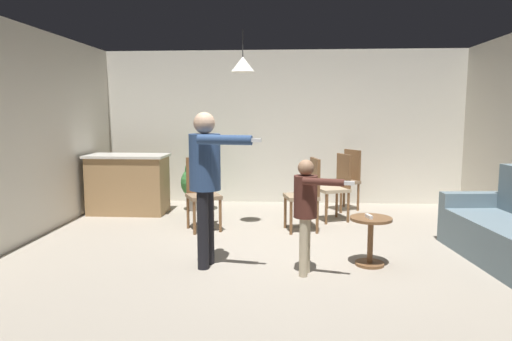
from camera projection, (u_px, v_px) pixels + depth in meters
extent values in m
plane|color=#9E9384|center=(278.00, 256.00, 5.21)|extent=(7.68, 7.68, 0.00)
cube|color=silver|center=(282.00, 127.00, 8.21)|extent=(6.40, 0.10, 2.70)
cube|color=slate|center=(512.00, 242.00, 4.96)|extent=(0.99, 1.52, 0.45)
cube|color=slate|center=(474.00, 217.00, 5.75)|extent=(0.86, 0.26, 0.63)
cylinder|color=brown|center=(499.00, 239.00, 5.78)|extent=(0.05, 0.05, 0.06)
cylinder|color=brown|center=(448.00, 240.00, 5.76)|extent=(0.05, 0.05, 0.06)
cube|color=#99754C|center=(128.00, 185.00, 7.38)|extent=(1.20, 0.60, 0.91)
cube|color=beige|center=(127.00, 156.00, 7.32)|extent=(1.26, 0.66, 0.04)
cylinder|color=brown|center=(371.00, 219.00, 4.84)|extent=(0.44, 0.44, 0.03)
cylinder|color=brown|center=(370.00, 243.00, 4.88)|extent=(0.06, 0.06, 0.49)
cylinder|color=brown|center=(370.00, 264.00, 4.91)|extent=(0.31, 0.31, 0.03)
cylinder|color=black|center=(208.00, 226.00, 4.91)|extent=(0.12, 0.12, 0.82)
cylinder|color=black|center=(203.00, 230.00, 4.74)|extent=(0.12, 0.12, 0.82)
cylinder|color=navy|center=(205.00, 162.00, 4.74)|extent=(0.32, 0.32, 0.58)
sphere|color=#D8AD8C|center=(204.00, 123.00, 4.69)|extent=(0.22, 0.22, 0.22)
cylinder|color=navy|center=(211.00, 163.00, 4.92)|extent=(0.10, 0.10, 0.55)
cylinder|color=navy|center=(224.00, 140.00, 4.46)|extent=(0.55, 0.19, 0.10)
cube|color=white|center=(255.00, 140.00, 4.39)|extent=(0.13, 0.06, 0.04)
cylinder|color=tan|center=(306.00, 244.00, 4.65)|extent=(0.09, 0.09, 0.59)
cylinder|color=tan|center=(303.00, 248.00, 4.53)|extent=(0.09, 0.09, 0.59)
cylinder|color=#4C261E|center=(305.00, 197.00, 4.53)|extent=(0.23, 0.23, 0.42)
sphere|color=#9E7556|center=(306.00, 168.00, 4.49)|extent=(0.16, 0.16, 0.16)
cylinder|color=#4C261E|center=(308.00, 196.00, 4.66)|extent=(0.07, 0.07, 0.39)
cylinder|color=#4C261E|center=(323.00, 182.00, 4.32)|extent=(0.40, 0.16, 0.07)
cube|color=white|center=(347.00, 183.00, 4.25)|extent=(0.13, 0.07, 0.04)
cylinder|color=brown|center=(317.00, 217.00, 6.15)|extent=(0.04, 0.04, 0.45)
cylinder|color=brown|center=(310.00, 211.00, 6.50)|extent=(0.04, 0.04, 0.45)
cylinder|color=brown|center=(291.00, 218.00, 6.10)|extent=(0.04, 0.04, 0.45)
cylinder|color=brown|center=(285.00, 212.00, 6.45)|extent=(0.04, 0.04, 0.45)
cube|color=#997F60|center=(301.00, 197.00, 6.27)|extent=(0.50, 0.50, 0.05)
cube|color=brown|center=(315.00, 176.00, 6.26)|extent=(0.12, 0.38, 0.50)
cylinder|color=brown|center=(213.00, 211.00, 6.56)|extent=(0.04, 0.04, 0.45)
cylinder|color=brown|center=(188.00, 213.00, 6.43)|extent=(0.04, 0.04, 0.45)
cylinder|color=brown|center=(220.00, 216.00, 6.23)|extent=(0.04, 0.04, 0.45)
cylinder|color=brown|center=(194.00, 218.00, 6.10)|extent=(0.04, 0.04, 0.45)
cube|color=#7F664C|center=(204.00, 196.00, 6.30)|extent=(0.56, 0.56, 0.05)
cube|color=brown|center=(200.00, 175.00, 6.44)|extent=(0.36, 0.20, 0.50)
cylinder|color=brown|center=(348.00, 207.00, 6.78)|extent=(0.04, 0.04, 0.45)
cylinder|color=brown|center=(337.00, 203.00, 7.11)|extent=(0.04, 0.04, 0.45)
cylinder|color=brown|center=(326.00, 209.00, 6.66)|extent=(0.04, 0.04, 0.45)
cylinder|color=brown|center=(316.00, 204.00, 7.00)|extent=(0.04, 0.04, 0.45)
cube|color=tan|center=(332.00, 189.00, 6.86)|extent=(0.55, 0.55, 0.05)
cube|color=brown|center=(344.00, 171.00, 6.88)|extent=(0.18, 0.37, 0.50)
cylinder|color=brown|center=(358.00, 197.00, 7.58)|extent=(0.04, 0.04, 0.45)
cylinder|color=brown|center=(344.00, 194.00, 7.90)|extent=(0.04, 0.04, 0.45)
cylinder|color=brown|center=(341.00, 199.00, 7.41)|extent=(0.04, 0.04, 0.45)
cylinder|color=brown|center=(327.00, 196.00, 7.72)|extent=(0.04, 0.04, 0.45)
cube|color=#7F664C|center=(343.00, 182.00, 7.62)|extent=(0.58, 0.58, 0.05)
cube|color=brown|center=(352.00, 165.00, 7.68)|extent=(0.24, 0.34, 0.50)
cylinder|color=#B7B2AD|center=(199.00, 202.00, 7.66)|extent=(0.34, 0.34, 0.26)
sphere|color=#387F3D|center=(198.00, 182.00, 7.62)|extent=(0.58, 0.58, 0.58)
sphere|color=#387F3D|center=(198.00, 170.00, 7.59)|extent=(0.43, 0.43, 0.43)
cube|color=white|center=(369.00, 216.00, 4.80)|extent=(0.06, 0.13, 0.04)
cone|color=silver|center=(243.00, 64.00, 6.08)|extent=(0.32, 0.32, 0.20)
cylinder|color=black|center=(243.00, 43.00, 6.04)|extent=(0.01, 0.01, 0.36)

